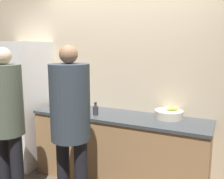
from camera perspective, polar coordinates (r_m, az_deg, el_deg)
The scene contains 9 objects.
wall_back at distance 3.29m, azimuth 3.72°, elevation 2.56°, with size 5.20×0.06×2.60m.
counter at distance 3.26m, azimuth 1.59°, elevation -13.23°, with size 2.20×0.62×0.88m.
refrigerator at distance 3.92m, azimuth -20.03°, elevation -2.90°, with size 0.73×0.70×1.78m.
person_left at distance 2.78m, azimuth -22.87°, elevation -5.63°, with size 0.34×0.34×1.71m.
person_center at distance 2.43m, azimuth -9.49°, elevation -6.11°, with size 0.38×0.38×1.73m.
fruit_bowl at distance 3.03m, azimuth 12.87°, elevation -5.49°, with size 0.33×0.33×0.13m.
utensil_crock at distance 3.64m, azimuth -8.68°, elevation -2.46°, with size 0.10×0.10×0.26m.
bottle_dark at distance 3.08m, azimuth -3.78°, elevation -4.71°, with size 0.07×0.07×0.16m.
cup_blue at distance 3.25m, azimuth -8.69°, elevation -4.24°, with size 0.08×0.08×0.10m.
Camera 1 is at (1.20, -2.40, 1.73)m, focal length 40.00 mm.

